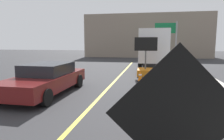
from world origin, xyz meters
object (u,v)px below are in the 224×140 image
pickup_car (46,79)px  box_truck (154,48)px  roadwork_sign (176,118)px  traffic_cone_mid_lane (140,100)px  arrow_board_trailer (145,69)px  traffic_cone_curbside (140,76)px  traffic_cone_far_lane (140,86)px  traffic_cone_near_sign (143,131)px  highway_guide_sign (170,34)px

pickup_car → box_truck: bearing=65.2°
roadwork_sign → traffic_cone_mid_lane: size_ratio=3.09×
arrow_board_trailer → traffic_cone_curbside: arrow_board_trailer is taller
box_truck → traffic_cone_far_lane: bearing=-94.8°
pickup_car → traffic_cone_far_lane: 4.33m
box_truck → traffic_cone_near_sign: 14.85m
pickup_car → traffic_cone_mid_lane: size_ratio=6.67×
pickup_car → traffic_cone_curbside: (4.06, 3.78, -0.34)m
highway_guide_sign → traffic_cone_mid_lane: bearing=-97.6°
traffic_cone_mid_lane → traffic_cone_far_lane: size_ratio=1.24×
box_truck → pickup_car: box_truck is taller
box_truck → highway_guide_sign: size_ratio=1.42×
roadwork_sign → traffic_cone_near_sign: size_ratio=3.01×
traffic_cone_far_lane → pickup_car: bearing=-165.6°
roadwork_sign → traffic_cone_curbside: size_ratio=3.22×
traffic_cone_curbside → traffic_cone_mid_lane: bearing=-87.2°
arrow_board_trailer → highway_guide_sign: size_ratio=0.54×
pickup_car → highway_guide_sign: highway_guide_sign is taller
traffic_cone_near_sign → traffic_cone_far_lane: (-0.34, 5.07, -0.08)m
highway_guide_sign → traffic_cone_curbside: bearing=-101.2°
arrow_board_trailer → pickup_car: (-4.30, -6.24, 0.22)m
highway_guide_sign → traffic_cone_far_lane: highway_guide_sign is taller
arrow_board_trailer → traffic_cone_mid_lane: 7.83m
highway_guide_sign → traffic_cone_near_sign: (-2.49, -22.69, -3.04)m
box_truck → pickup_car: 11.93m
box_truck → pickup_car: bearing=-114.8°
traffic_cone_far_lane → traffic_cone_curbside: traffic_cone_curbside is taller
roadwork_sign → box_truck: size_ratio=0.33×
roadwork_sign → traffic_cone_curbside: roadwork_sign is taller
pickup_car → traffic_cone_near_sign: size_ratio=6.48×
box_truck → pickup_car: size_ratio=1.41×
pickup_car → highway_guide_sign: bearing=69.4°
traffic_cone_far_lane → traffic_cone_near_sign: bearing=-86.1°
traffic_cone_near_sign → arrow_board_trailer: bearing=91.2°
arrow_board_trailer → traffic_cone_far_lane: size_ratio=4.42×
arrow_board_trailer → pickup_car: size_ratio=0.54×
roadwork_sign → pickup_car: size_ratio=0.46×
roadwork_sign → traffic_cone_near_sign: (-0.44, 2.00, -1.09)m
arrow_board_trailer → highway_guide_sign: 13.08m
arrow_board_trailer → box_truck: size_ratio=0.38×
highway_guide_sign → traffic_cone_near_sign: highway_guide_sign is taller
box_truck → traffic_cone_far_lane: box_truck is taller
pickup_car → traffic_cone_far_lane: size_ratio=8.24×
roadwork_sign → traffic_cone_curbside: bearing=95.2°
arrow_board_trailer → roadwork_sign: bearing=-86.9°
pickup_car → traffic_cone_near_sign: bearing=-41.5°
traffic_cone_near_sign → traffic_cone_far_lane: bearing=93.9°
pickup_car → traffic_cone_curbside: 5.56m
roadwork_sign → traffic_cone_mid_lane: bearing=98.2°
highway_guide_sign → traffic_cone_near_sign: 23.03m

